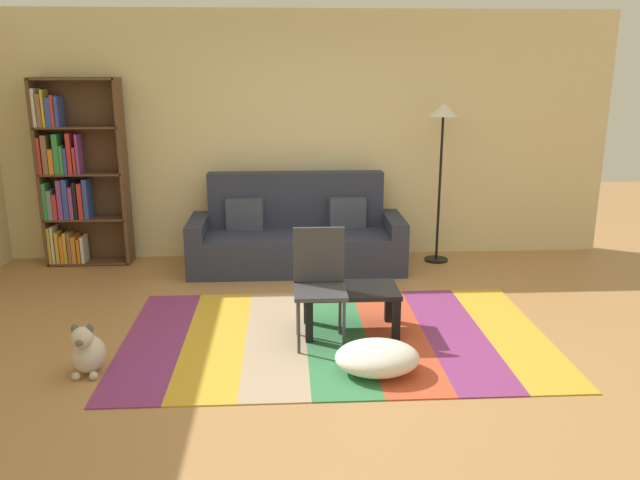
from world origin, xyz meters
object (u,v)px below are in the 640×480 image
Objects in this scene: couch at (297,237)px; folding_chair at (319,276)px; bookshelf at (73,179)px; pouf at (377,358)px; coffee_table at (351,296)px; dog at (88,352)px; standing_lamp at (443,130)px; tv_remote at (338,287)px.

couch reaches higher than folding_chair.
pouf is at bearing -44.14° from bookshelf.
pouf is (0.11, -0.74, -0.19)m from coffee_table.
bookshelf is 2.22× the size of folding_chair.
bookshelf is at bearing 107.81° from dog.
couch is 2.85m from dog.
standing_lamp is at bearing -2.07° from bookshelf.
folding_chair is at bearing 15.69° from dog.
coffee_table is 1.28× the size of pouf.
tv_remote is (-1.27, -1.93, -1.06)m from standing_lamp.
tv_remote is at bearing 18.53° from dog.
standing_lamp reaches higher than dog.
standing_lamp reaches higher than pouf.
bookshelf is at bearing -168.09° from folding_chair.
pouf is (2.90, -2.81, -0.82)m from bookshelf.
pouf is 3.99× the size of tv_remote.
pouf is 0.82m from folding_chair.
standing_lamp is 2.54m from tv_remote.
standing_lamp is (3.95, -0.14, 0.51)m from bookshelf.
bookshelf reaches higher than pouf.
tv_remote is (2.68, -2.07, -0.55)m from bookshelf.
couch is at bearing 147.25° from folding_chair.
coffee_table is 1.93× the size of dog.
standing_lamp is at bearing 21.67° from tv_remote.
dog is at bearing -72.19° from bookshelf.
standing_lamp is (1.05, 2.67, 1.33)m from pouf.
tv_remote is 0.17× the size of folding_chair.
dog reaches higher than pouf.
bookshelf is at bearing 135.86° from pouf.
couch is 1.13× the size of bookshelf.
standing_lamp is at bearing 58.81° from coffee_table.
pouf is 0.34× the size of standing_lamp.
dog is at bearing -122.40° from couch.
dog reaches higher than coffee_table.
coffee_table is (2.78, -2.07, -0.63)m from bookshelf.
bookshelf is 3.43m from tv_remote.
couch reaches higher than tv_remote.
coffee_table reaches higher than pouf.
standing_lamp reaches higher than folding_chair.
coffee_table is 0.85× the size of folding_chair.
tv_remote is (-0.22, 0.74, 0.27)m from pouf.
tv_remote is (0.29, -1.79, 0.05)m from couch.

